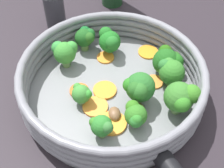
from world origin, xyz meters
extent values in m
plane|color=#272127|center=(0.00, 0.00, 0.00)|extent=(4.00, 4.00, 0.00)
cylinder|color=gray|center=(0.00, 0.00, 0.01)|extent=(0.29, 0.29, 0.02)
torus|color=gray|center=(0.00, 0.00, 0.02)|extent=(0.30, 0.30, 0.01)
torus|color=gray|center=(0.00, 0.00, 0.04)|extent=(0.30, 0.30, 0.01)
torus|color=gray|center=(0.00, 0.00, 0.05)|extent=(0.30, 0.30, 0.01)
torus|color=gray|center=(0.00, 0.00, 0.06)|extent=(0.30, 0.30, 0.01)
sphere|color=gray|center=(0.08, -0.11, 0.02)|extent=(0.01, 0.01, 0.01)
sphere|color=gray|center=(0.13, -0.04, 0.02)|extent=(0.01, 0.01, 0.01)
cylinder|color=orange|center=(-0.01, -0.01, 0.02)|extent=(0.05, 0.05, 0.00)
cylinder|color=orange|center=(-0.01, -0.04, 0.02)|extent=(0.04, 0.04, 0.00)
cylinder|color=orange|center=(0.06, 0.05, 0.02)|extent=(0.03, 0.03, 0.00)
cylinder|color=orange|center=(0.03, -0.06, 0.02)|extent=(0.06, 0.06, 0.00)
cylinder|color=orange|center=(-0.05, 0.06, 0.02)|extent=(0.04, 0.04, 0.00)
cylinder|color=orange|center=(-0.05, -0.03, 0.02)|extent=(0.04, 0.04, 0.00)
cylinder|color=orange|center=(0.02, 0.11, 0.02)|extent=(0.05, 0.05, 0.00)
cylinder|color=#6D924D|center=(-0.09, 0.07, 0.02)|extent=(0.01, 0.01, 0.02)
sphere|color=#1C541D|center=(-0.09, 0.07, 0.04)|extent=(0.03, 0.03, 0.03)
sphere|color=#155D24|center=(-0.10, 0.08, 0.05)|extent=(0.02, 0.02, 0.02)
sphere|color=#1A5D21|center=(-0.08, 0.08, 0.05)|extent=(0.02, 0.02, 0.02)
sphere|color=#245A1C|center=(-0.08, 0.07, 0.05)|extent=(0.02, 0.02, 0.02)
cylinder|color=#739E5C|center=(-0.03, -0.05, 0.02)|extent=(0.01, 0.01, 0.01)
sphere|color=#3D8936|center=(-0.03, -0.05, 0.04)|extent=(0.03, 0.03, 0.03)
sphere|color=#3C8631|center=(-0.04, -0.04, 0.04)|extent=(0.01, 0.01, 0.01)
sphere|color=green|center=(-0.02, -0.04, 0.04)|extent=(0.02, 0.02, 0.02)
cylinder|color=#628C44|center=(0.08, 0.05, 0.02)|extent=(0.01, 0.01, 0.02)
sphere|color=#327727|center=(0.08, 0.05, 0.04)|extent=(0.04, 0.04, 0.04)
sphere|color=#2A6E2D|center=(0.07, 0.06, 0.05)|extent=(0.02, 0.02, 0.02)
sphere|color=#357A2C|center=(0.07, 0.06, 0.05)|extent=(0.02, 0.02, 0.02)
cylinder|color=#8BB66B|center=(0.11, 0.01, 0.03)|extent=(0.02, 0.02, 0.02)
sphere|color=#367529|center=(0.11, 0.01, 0.05)|extent=(0.05, 0.05, 0.05)
sphere|color=#327E23|center=(0.12, -0.01, 0.05)|extent=(0.03, 0.03, 0.03)
sphere|color=#2E6E2F|center=(0.12, 0.01, 0.06)|extent=(0.02, 0.02, 0.02)
sphere|color=#377C22|center=(0.12, 0.01, 0.06)|extent=(0.03, 0.03, 0.03)
cylinder|color=#7D9956|center=(0.05, 0.00, 0.03)|extent=(0.01, 0.01, 0.02)
sphere|color=#286827|center=(0.05, 0.00, 0.05)|extent=(0.05, 0.05, 0.05)
sphere|color=#265F21|center=(0.05, -0.02, 0.06)|extent=(0.02, 0.02, 0.02)
sphere|color=#26721E|center=(0.03, -0.01, 0.05)|extent=(0.02, 0.02, 0.02)
sphere|color=#2A6725|center=(0.05, -0.02, 0.06)|extent=(0.03, 0.03, 0.03)
cylinder|color=#69944F|center=(-0.10, 0.02, 0.02)|extent=(0.01, 0.01, 0.02)
sphere|color=#388930|center=(-0.10, 0.02, 0.05)|extent=(0.04, 0.04, 0.04)
sphere|color=#338C3A|center=(-0.11, 0.02, 0.05)|extent=(0.02, 0.02, 0.02)
sphere|color=green|center=(-0.09, 0.03, 0.05)|extent=(0.02, 0.02, 0.02)
sphere|color=#2F8D34|center=(-0.09, 0.03, 0.05)|extent=(0.02, 0.02, 0.02)
cylinder|color=#6FA14E|center=(-0.04, 0.08, 0.02)|extent=(0.01, 0.01, 0.02)
sphere|color=#1C6A1F|center=(-0.04, 0.08, 0.04)|extent=(0.04, 0.04, 0.04)
sphere|color=#226C24|center=(-0.03, 0.07, 0.05)|extent=(0.02, 0.02, 0.02)
sphere|color=#1D661F|center=(-0.06, 0.09, 0.05)|extent=(0.03, 0.03, 0.03)
cylinder|color=#648A56|center=(0.06, -0.05, 0.02)|extent=(0.01, 0.01, 0.01)
sphere|color=#327623|center=(0.06, -0.05, 0.04)|extent=(0.03, 0.03, 0.03)
sphere|color=#2D7B27|center=(0.07, -0.06, 0.04)|extent=(0.02, 0.02, 0.02)
sphere|color=#2C782C|center=(0.07, -0.06, 0.04)|extent=(0.02, 0.02, 0.02)
sphere|color=#33751C|center=(0.05, -0.04, 0.04)|extent=(0.02, 0.02, 0.02)
cylinder|color=#8DAA64|center=(0.06, 0.08, 0.02)|extent=(0.01, 0.01, 0.01)
sphere|color=#1C5719|center=(0.06, 0.08, 0.04)|extent=(0.05, 0.05, 0.05)
sphere|color=#235911|center=(0.06, 0.09, 0.05)|extent=(0.02, 0.02, 0.02)
sphere|color=#25571B|center=(0.07, 0.09, 0.05)|extent=(0.02, 0.02, 0.02)
sphere|color=#1D5F18|center=(0.08, 0.08, 0.04)|extent=(0.03, 0.03, 0.03)
cylinder|color=#688B49|center=(0.03, -0.08, 0.02)|extent=(0.01, 0.01, 0.02)
sphere|color=#2C7A2B|center=(0.03, -0.08, 0.04)|extent=(0.03, 0.03, 0.03)
sphere|color=#337A24|center=(0.02, -0.09, 0.04)|extent=(0.02, 0.02, 0.02)
sphere|color=#347332|center=(0.04, -0.09, 0.05)|extent=(0.02, 0.02, 0.02)
ellipsoid|color=brown|center=(0.06, -0.02, 0.02)|extent=(0.03, 0.04, 0.01)
ellipsoid|color=brown|center=(0.03, -0.05, 0.02)|extent=(0.03, 0.03, 0.01)
cylinder|color=#333338|center=(-0.19, 0.12, 0.04)|extent=(0.04, 0.04, 0.07)
camera|label=1|loc=(0.15, -0.30, 0.41)|focal=50.00mm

